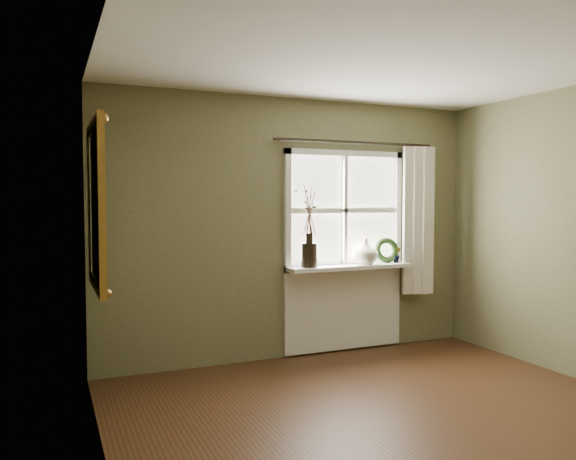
{
  "coord_description": "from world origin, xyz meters",
  "views": [
    {
      "loc": [
        -2.3,
        -2.9,
        1.58
      ],
      "look_at": [
        -0.38,
        1.55,
        1.33
      ],
      "focal_mm": 35.0,
      "sensor_mm": 36.0,
      "label": 1
    }
  ],
  "objects_px": {
    "wreath": "(386,253)",
    "dark_jug": "(309,255)",
    "cream_vase": "(366,251)",
    "gilt_mirror": "(95,205)"
  },
  "relations": [
    {
      "from": "cream_vase",
      "to": "wreath",
      "type": "distance_m",
      "value": 0.29
    },
    {
      "from": "cream_vase",
      "to": "wreath",
      "type": "bearing_deg",
      "value": 8.11
    },
    {
      "from": "dark_jug",
      "to": "gilt_mirror",
      "type": "distance_m",
      "value": 2.2
    },
    {
      "from": "dark_jug",
      "to": "gilt_mirror",
      "type": "xyz_separation_m",
      "value": [
        -2.06,
        -0.58,
        0.51
      ]
    },
    {
      "from": "dark_jug",
      "to": "wreath",
      "type": "xyz_separation_m",
      "value": [
        0.93,
        0.04,
        -0.02
      ]
    },
    {
      "from": "wreath",
      "to": "dark_jug",
      "type": "bearing_deg",
      "value": -169.86
    },
    {
      "from": "gilt_mirror",
      "to": "cream_vase",
      "type": "bearing_deg",
      "value": 12.19
    },
    {
      "from": "dark_jug",
      "to": "cream_vase",
      "type": "relative_size",
      "value": 0.9
    },
    {
      "from": "gilt_mirror",
      "to": "wreath",
      "type": "bearing_deg",
      "value": 11.81
    },
    {
      "from": "dark_jug",
      "to": "wreath",
      "type": "distance_m",
      "value": 0.93
    }
  ]
}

